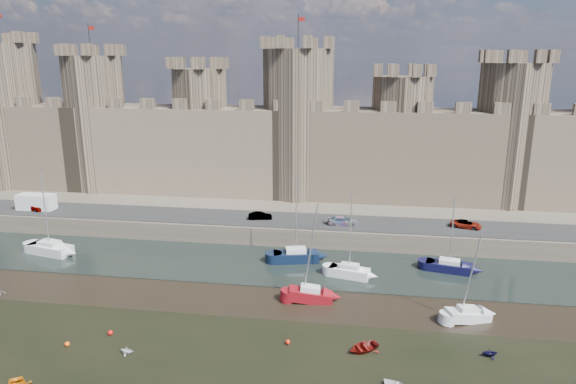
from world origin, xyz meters
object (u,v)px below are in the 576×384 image
Objects in this scene: car_0 at (33,206)px; sailboat_2 at (349,271)px; car_1 at (260,216)px; car_3 at (466,224)px; sailboat_4 at (310,294)px; sailboat_0 at (50,248)px; van at (36,202)px; sailboat_5 at (468,314)px; car_2 at (343,221)px; sailboat_1 at (296,255)px; sailboat_3 at (449,266)px.

sailboat_2 is at bearing -86.16° from car_0.
car_1 is 17.57m from sailboat_2.
sailboat_2 is at bearing 145.38° from car_3.
sailboat_4 reaches higher than car_0.
car_1 is 0.30× the size of sailboat_0.
car_1 is 0.33× the size of sailboat_2.
van is (-33.46, -0.27, 0.64)m from car_1.
sailboat_5 is at bearing -140.55° from car_1.
car_1 is 0.35× the size of sailboat_5.
sailboat_2 is at bearing -143.81° from car_1.
sailboat_1 is (-5.30, -7.55, -2.23)m from car_2.
sailboat_4 is at bearing -135.55° from sailboat_3.
sailboat_5 is at bearing -152.09° from car_2.
car_3 is (16.09, 1.12, -0.03)m from car_2.
sailboat_0 is 31.34m from sailboat_1.
sailboat_4 is (-2.47, -17.67, -2.31)m from car_2.
car_1 is at bearing 110.08° from sailboat_4.
sailboat_2 is (6.60, -3.64, -0.05)m from sailboat_1.
car_1 is at bearing 119.71° from sailboat_5.
sailboat_3 is at bearing 175.44° from car_3.
sailboat_0 is at bearing 101.78° from car_1.
car_2 is (45.19, -0.11, -0.08)m from car_0.
sailboat_4 reaches higher than car_1.
car_3 is 0.36× the size of sailboat_1.
car_0 is at bearing -176.11° from sailboat_3.
sailboat_1 reaches higher than car_3.
sailboat_3 is at bearing 69.45° from sailboat_5.
sailboat_5 is (12.78, -19.49, -2.40)m from car_2.
sailboat_4 is (8.95, -18.39, -2.27)m from car_1.
car_2 is 11.50m from sailboat_2.
car_1 is at bearing 113.97° from sailboat_1.
van is at bearing 140.50° from sailboat_5.
sailboat_4 is at bearing -86.90° from sailboat_1.
sailboat_4 reaches higher than van.
car_3 is at bearing -91.36° from car_2.
sailboat_2 is (12.72, -11.91, -2.24)m from car_1.
van reaches higher than car_1.
sailboat_2 is at bearing -178.74° from car_2.
car_0 is 0.42× the size of sailboat_3.
car_0 is 0.97× the size of car_2.
sailboat_4 is (-18.57, -18.79, -2.28)m from car_3.
sailboat_0 is at bearing -168.98° from sailboat_2.
car_1 is 0.31× the size of sailboat_4.
sailboat_1 reaches higher than car_0.
sailboat_1 is 18.11m from sailboat_3.
sailboat_4 reaches higher than sailboat_5.
sailboat_0 is at bearing 160.94° from sailboat_4.
car_0 is at bearing 143.98° from sailboat_0.
sailboat_4 is at bearing 166.69° from car_2.
sailboat_1 reaches higher than sailboat_3.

